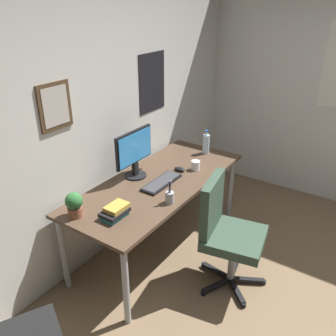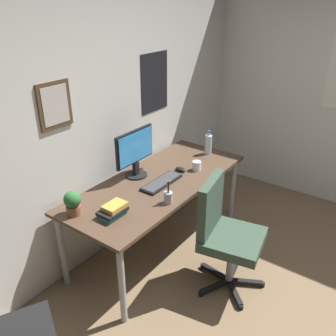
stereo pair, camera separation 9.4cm
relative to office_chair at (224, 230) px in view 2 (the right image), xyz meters
name	(u,v)px [view 2 (the right image)]	position (x,y,z in m)	size (l,w,h in m)	color
wall_back	(96,115)	(-0.18, 1.17, 0.77)	(4.40, 0.10, 2.60)	silver
desk	(159,187)	(0.08, 0.70, 0.13)	(1.85, 0.77, 0.72)	#4C3828
office_chair	(224,230)	(0.00, 0.00, 0.00)	(0.58, 0.57, 0.95)	#334738
monitor	(135,151)	(0.03, 0.93, 0.43)	(0.46, 0.20, 0.43)	black
keyboard	(162,182)	(0.04, 0.65, 0.21)	(0.43, 0.15, 0.03)	black
computer_mouse	(181,169)	(0.34, 0.65, 0.21)	(0.06, 0.11, 0.04)	black
water_bottle	(208,144)	(0.85, 0.65, 0.30)	(0.07, 0.07, 0.25)	silver
coffee_mug_near	(197,166)	(0.45, 0.54, 0.24)	(0.12, 0.08, 0.09)	white
potted_plant	(73,202)	(-0.73, 0.89, 0.30)	(0.13, 0.13, 0.19)	brown
pen_cup	(168,197)	(-0.18, 0.41, 0.25)	(0.07, 0.07, 0.20)	#9EA0A5
book_stack_left	(113,211)	(-0.57, 0.64, 0.24)	(0.21, 0.15, 0.09)	#26727A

